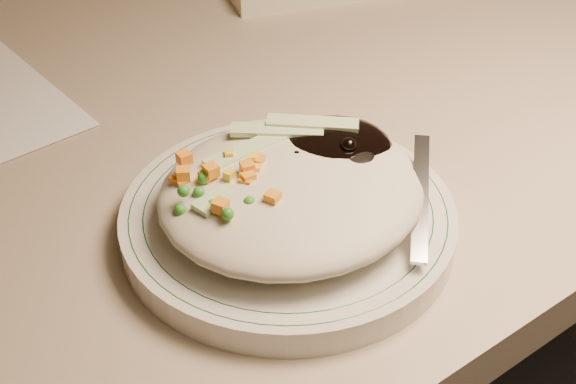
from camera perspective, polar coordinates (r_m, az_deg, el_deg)
desk at (r=0.88m, az=-1.79°, el=-3.87°), size 1.40×0.70×0.74m
plate at (r=0.58m, az=0.00°, el=-2.03°), size 0.24×0.24×0.02m
plate_rim at (r=0.57m, az=-0.00°, el=-1.26°), size 0.23×0.23×0.00m
meal at (r=0.56m, az=0.40°, el=0.57°), size 0.21×0.19×0.05m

